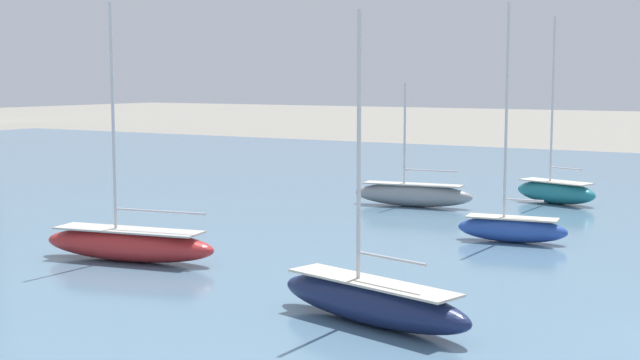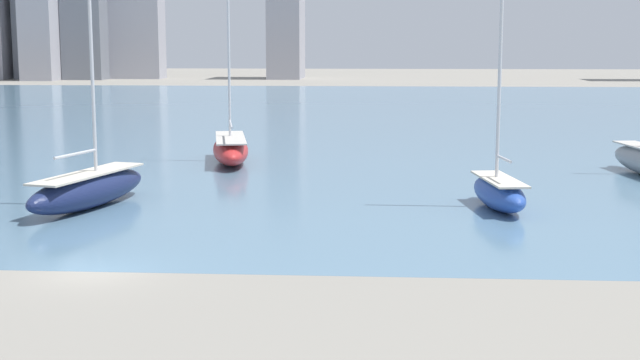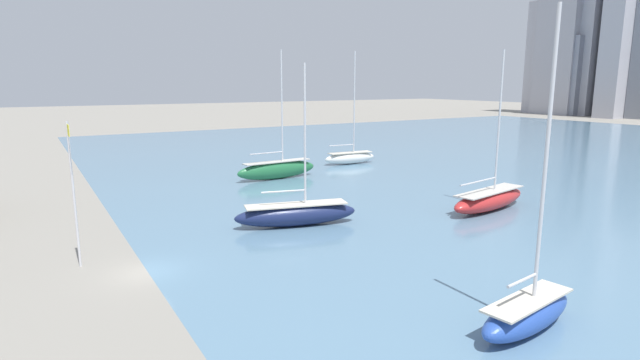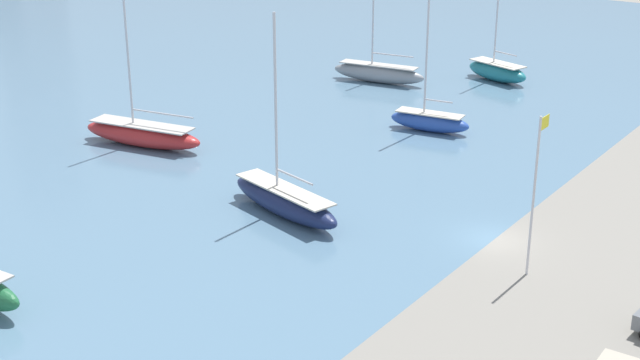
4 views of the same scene
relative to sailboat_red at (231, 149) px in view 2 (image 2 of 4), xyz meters
The scene contains 5 objects.
ground_plane 30.42m from the sailboat_red, 90.12° to the right, with size 500.00×500.00×0.00m, color gray.
harbor_water 39.60m from the sailboat_red, 90.09° to the left, with size 180.00×140.00×0.00m.
sailboat_red is the anchor object (origin of this frame).
sailboat_navy 18.23m from the sailboat_red, 104.06° to the right, with size 4.63×10.35×13.03m.
sailboat_blue 23.51m from the sailboat_red, 44.85° to the right, with size 2.91×7.06×14.85m.
Camera 2 is at (10.57, -31.67, 8.51)m, focal length 50.00 mm.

